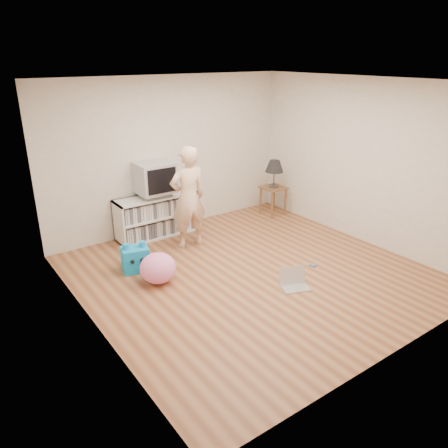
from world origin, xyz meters
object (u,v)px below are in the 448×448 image
object	(u,v)px
dvd_deck	(156,194)
crt_tv	(155,177)
person	(188,198)
plush_blue	(135,259)
media_unit	(156,215)
laptop	(294,282)
plush_pink	(158,268)
side_table	(273,194)
table_lamp	(274,167)

from	to	relation	value
dvd_deck	crt_tv	distance (m)	0.29
crt_tv	person	size ratio (longest dim) A/B	0.37
plush_blue	dvd_deck	bearing A→B (deg)	61.97
media_unit	laptop	size ratio (longest dim) A/B	3.20
media_unit	crt_tv	distance (m)	0.67
plush_pink	crt_tv	bearing A→B (deg)	62.84
media_unit	dvd_deck	bearing A→B (deg)	-90.00
crt_tv	laptop	distance (m)	2.88
plush_pink	dvd_deck	bearing A→B (deg)	62.89
person	laptop	xyz separation A→B (m)	(0.45, -1.94, -0.75)
dvd_deck	plush_pink	world-z (taller)	dvd_deck
side_table	table_lamp	world-z (taller)	table_lamp
dvd_deck	plush_blue	size ratio (longest dim) A/B	1.05
dvd_deck	person	size ratio (longest dim) A/B	0.28
media_unit	table_lamp	world-z (taller)	table_lamp
crt_tv	side_table	world-z (taller)	crt_tv
table_lamp	person	world-z (taller)	person
media_unit	dvd_deck	world-z (taller)	dvd_deck
dvd_deck	person	bearing A→B (deg)	-73.36
person	plush_blue	world-z (taller)	person
person	plush_pink	distance (m)	1.39
media_unit	laptop	world-z (taller)	media_unit
media_unit	table_lamp	xyz separation A→B (m)	(2.29, -0.39, 0.59)
crt_tv	table_lamp	bearing A→B (deg)	-9.11
plush_blue	plush_pink	world-z (taller)	plush_blue
plush_blue	laptop	bearing A→B (deg)	-34.34
crt_tv	plush_pink	bearing A→B (deg)	-117.16
plush_blue	media_unit	bearing A→B (deg)	62.42
dvd_deck	table_lamp	world-z (taller)	table_lamp
side_table	plush_pink	distance (m)	3.25
media_unit	plush_pink	distance (m)	1.69
dvd_deck	plush_pink	size ratio (longest dim) A/B	0.92
side_table	person	world-z (taller)	person
table_lamp	laptop	size ratio (longest dim) A/B	1.18
crt_tv	laptop	bearing A→B (deg)	-76.04
side_table	plush_pink	world-z (taller)	side_table
side_table	plush_pink	xyz separation A→B (m)	(-3.05, -1.12, -0.21)
plush_blue	plush_pink	size ratio (longest dim) A/B	0.87
person	plush_blue	distance (m)	1.28
table_lamp	laptop	world-z (taller)	table_lamp
media_unit	person	distance (m)	0.88
plush_pink	side_table	bearing A→B (deg)	20.15
dvd_deck	plush_pink	distance (m)	1.75
plush_pink	plush_blue	bearing A→B (deg)	101.55
dvd_deck	side_table	xyz separation A→B (m)	(2.29, -0.37, -0.32)
side_table	table_lamp	bearing A→B (deg)	180.00
side_table	laptop	xyz separation A→B (m)	(-1.63, -2.28, -0.35)
dvd_deck	table_lamp	size ratio (longest dim) A/B	0.87
dvd_deck	crt_tv	size ratio (longest dim) A/B	0.75
table_lamp	plush_pink	world-z (taller)	table_lamp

